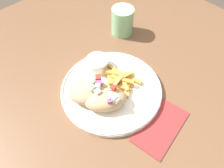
{
  "coord_description": "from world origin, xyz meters",
  "views": [
    {
      "loc": [
        -0.25,
        -0.25,
        1.3
      ],
      "look_at": [
        0.0,
        0.01,
        0.81
      ],
      "focal_mm": 35.0,
      "sensor_mm": 36.0,
      "label": 1
    }
  ],
  "objects": [
    {
      "name": "plate",
      "position": [
        0.0,
        0.01,
        0.79
      ],
      "size": [
        0.29,
        0.29,
        0.02
      ],
      "color": "white",
      "rests_on": "table"
    },
    {
      "name": "pita_sandwich_far",
      "position": [
        -0.06,
        0.03,
        0.82
      ],
      "size": [
        0.13,
        0.13,
        0.06
      ],
      "rotation": [
        0.0,
        0.0,
        -0.66
      ],
      "color": "tan",
      "rests_on": "plate"
    },
    {
      "name": "sauce_ramekin",
      "position": [
        0.02,
        0.1,
        0.81
      ],
      "size": [
        0.07,
        0.07,
        0.04
      ],
      "color": "white",
      "rests_on": "plate"
    },
    {
      "name": "pita_sandwich_near",
      "position": [
        -0.05,
        -0.02,
        0.82
      ],
      "size": [
        0.13,
        0.12,
        0.06
      ],
      "rotation": [
        0.0,
        0.0,
        -0.6
      ],
      "color": "tan",
      "rests_on": "plate"
    },
    {
      "name": "water_glass",
      "position": [
        0.21,
        0.17,
        0.82
      ],
      "size": [
        0.08,
        0.08,
        0.1
      ],
      "color": "#8CCC93",
      "rests_on": "table"
    },
    {
      "name": "fries_pile",
      "position": [
        0.03,
        0.01,
        0.8
      ],
      "size": [
        0.12,
        0.12,
        0.03
      ],
      "color": "#E5B251",
      "rests_on": "plate"
    },
    {
      "name": "napkin",
      "position": [
        0.01,
        -0.16,
        0.78
      ],
      "size": [
        0.17,
        0.11,
        0.0
      ],
      "rotation": [
        0.0,
        0.0,
        0.16
      ],
      "color": "maroon",
      "rests_on": "table"
    },
    {
      "name": "table",
      "position": [
        0.0,
        0.0,
        0.69
      ],
      "size": [
        1.21,
        1.21,
        0.78
      ],
      "color": "brown",
      "rests_on": "ground_plane"
    }
  ]
}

